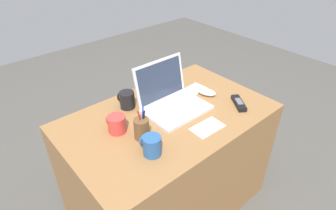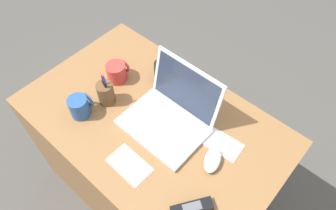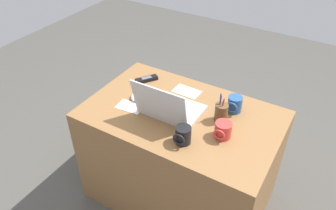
{
  "view_description": "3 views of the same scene",
  "coord_description": "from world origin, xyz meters",
  "px_view_note": "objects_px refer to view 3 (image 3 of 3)",
  "views": [
    {
      "loc": [
        -0.8,
        -0.93,
        1.59
      ],
      "look_at": [
        0.01,
        0.01,
        0.77
      ],
      "focal_mm": 30.11,
      "sensor_mm": 36.0,
      "label": 1
    },
    {
      "loc": [
        0.55,
        -0.51,
        1.81
      ],
      "look_at": [
        0.05,
        0.04,
        0.82
      ],
      "focal_mm": 33.62,
      "sensor_mm": 36.0,
      "label": 2
    },
    {
      "loc": [
        -0.7,
        1.32,
        1.89
      ],
      "look_at": [
        0.06,
        0.05,
        0.78
      ],
      "focal_mm": 35.42,
      "sensor_mm": 36.0,
      "label": 3
    }
  ],
  "objects_px": {
    "coffee_mug_spare": "(223,130)",
    "coffee_mug_tall": "(235,104)",
    "cordless_phone": "(147,79)",
    "pen_holder": "(221,112)",
    "coffee_mug_white": "(183,135)",
    "laptop": "(169,107)",
    "computer_mouse": "(136,96)"
  },
  "relations": [
    {
      "from": "laptop",
      "to": "coffee_mug_white",
      "type": "relative_size",
      "value": 3.53
    },
    {
      "from": "coffee_mug_spare",
      "to": "coffee_mug_tall",
      "type": "bearing_deg",
      "value": -82.62
    },
    {
      "from": "coffee_mug_tall",
      "to": "laptop",
      "type": "bearing_deg",
      "value": 35.03
    },
    {
      "from": "coffee_mug_tall",
      "to": "coffee_mug_white",
      "type": "bearing_deg",
      "value": 71.79
    },
    {
      "from": "coffee_mug_spare",
      "to": "cordless_phone",
      "type": "relative_size",
      "value": 0.68
    },
    {
      "from": "computer_mouse",
      "to": "coffee_mug_white",
      "type": "distance_m",
      "value": 0.48
    },
    {
      "from": "coffee_mug_white",
      "to": "pen_holder",
      "type": "xyz_separation_m",
      "value": [
        -0.09,
        -0.27,
        0.01
      ]
    },
    {
      "from": "coffee_mug_spare",
      "to": "cordless_phone",
      "type": "height_order",
      "value": "coffee_mug_spare"
    },
    {
      "from": "computer_mouse",
      "to": "coffee_mug_white",
      "type": "xyz_separation_m",
      "value": [
        -0.43,
        0.2,
        0.03
      ]
    },
    {
      "from": "laptop",
      "to": "computer_mouse",
      "type": "relative_size",
      "value": 2.99
    },
    {
      "from": "coffee_mug_spare",
      "to": "pen_holder",
      "type": "relative_size",
      "value": 0.58
    },
    {
      "from": "cordless_phone",
      "to": "pen_holder",
      "type": "distance_m",
      "value": 0.6
    },
    {
      "from": "coffee_mug_tall",
      "to": "cordless_phone",
      "type": "xyz_separation_m",
      "value": [
        0.61,
        -0.01,
        -0.04
      ]
    },
    {
      "from": "laptop",
      "to": "pen_holder",
      "type": "relative_size",
      "value": 1.93
    },
    {
      "from": "computer_mouse",
      "to": "coffee_mug_spare",
      "type": "bearing_deg",
      "value": 153.27
    },
    {
      "from": "coffee_mug_spare",
      "to": "cordless_phone",
      "type": "xyz_separation_m",
      "value": [
        0.64,
        -0.25,
        -0.03
      ]
    },
    {
      "from": "computer_mouse",
      "to": "coffee_mug_white",
      "type": "relative_size",
      "value": 1.18
    },
    {
      "from": "coffee_mug_white",
      "to": "computer_mouse",
      "type": "bearing_deg",
      "value": -24.91
    },
    {
      "from": "laptop",
      "to": "coffee_mug_tall",
      "type": "height_order",
      "value": "laptop"
    },
    {
      "from": "computer_mouse",
      "to": "coffee_mug_spare",
      "type": "height_order",
      "value": "coffee_mug_spare"
    },
    {
      "from": "laptop",
      "to": "computer_mouse",
      "type": "bearing_deg",
      "value": -7.81
    },
    {
      "from": "laptop",
      "to": "coffee_mug_tall",
      "type": "bearing_deg",
      "value": -144.97
    },
    {
      "from": "coffee_mug_tall",
      "to": "computer_mouse",
      "type": "bearing_deg",
      "value": 18.22
    },
    {
      "from": "coffee_mug_white",
      "to": "coffee_mug_spare",
      "type": "bearing_deg",
      "value": -137.35
    },
    {
      "from": "coffee_mug_white",
      "to": "pen_holder",
      "type": "distance_m",
      "value": 0.28
    },
    {
      "from": "coffee_mug_white",
      "to": "laptop",
      "type": "bearing_deg",
      "value": -42.12
    },
    {
      "from": "coffee_mug_spare",
      "to": "pen_holder",
      "type": "distance_m",
      "value": 0.14
    },
    {
      "from": "coffee_mug_white",
      "to": "coffee_mug_tall",
      "type": "bearing_deg",
      "value": -108.21
    },
    {
      "from": "laptop",
      "to": "pen_holder",
      "type": "height_order",
      "value": "laptop"
    },
    {
      "from": "laptop",
      "to": "coffee_mug_tall",
      "type": "xyz_separation_m",
      "value": [
        -0.31,
        -0.22,
        -0.0
      ]
    },
    {
      "from": "computer_mouse",
      "to": "pen_holder",
      "type": "xyz_separation_m",
      "value": [
        -0.52,
        -0.07,
        0.04
      ]
    },
    {
      "from": "laptop",
      "to": "pen_holder",
      "type": "xyz_separation_m",
      "value": [
        -0.28,
        -0.1,
        0.01
      ]
    }
  ]
}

